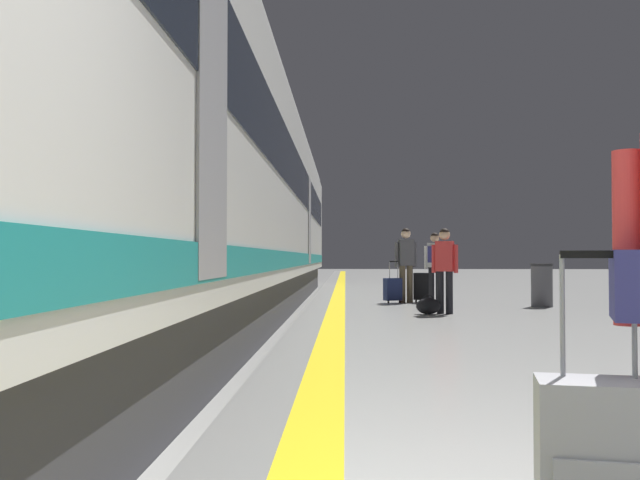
{
  "coord_description": "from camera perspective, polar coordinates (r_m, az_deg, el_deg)",
  "views": [
    {
      "loc": [
        -0.73,
        -1.31,
        1.03
      ],
      "look_at": [
        -1.05,
        7.09,
        1.25
      ],
      "focal_mm": 38.01,
      "sensor_mm": 36.0,
      "label": 1
    }
  ],
  "objects": [
    {
      "name": "passenger_far",
      "position": [
        16.12,
        9.63,
        -1.72
      ],
      "size": [
        0.48,
        0.38,
        1.62
      ],
      "color": "black",
      "rests_on": "ground"
    },
    {
      "name": "safety_line_strip",
      "position": [
        11.36,
        1.21,
        -6.68
      ],
      "size": [
        0.36,
        80.0,
        0.01
      ],
      "primitive_type": "cube",
      "color": "yellow",
      "rests_on": "ground"
    },
    {
      "name": "waste_bin",
      "position": [
        14.97,
        18.17,
        -3.62
      ],
      "size": [
        0.46,
        0.46,
        0.91
      ],
      "color": "#4C4C51",
      "rests_on": "ground"
    },
    {
      "name": "high_speed_train",
      "position": [
        9.79,
        -11.58,
        7.19
      ],
      "size": [
        2.94,
        33.55,
        4.97
      ],
      "color": "#38383D",
      "rests_on": "ground"
    },
    {
      "name": "suitcase_near",
      "position": [
        15.5,
        6.13,
        -4.14
      ],
      "size": [
        0.44,
        0.36,
        0.96
      ],
      "color": "#19234C",
      "rests_on": "ground"
    },
    {
      "name": "passenger_mid",
      "position": [
        12.66,
        10.45,
        -2.01
      ],
      "size": [
        0.46,
        0.29,
        1.57
      ],
      "color": "black",
      "rests_on": "ground"
    },
    {
      "name": "duffel_bag_mid",
      "position": [
        12.52,
        9.1,
        -5.5
      ],
      "size": [
        0.44,
        0.26,
        0.36
      ],
      "color": "black",
      "rests_on": "ground"
    },
    {
      "name": "suitcase_far",
      "position": [
        15.79,
        8.67,
        -3.89
      ],
      "size": [
        0.44,
        0.38,
        0.68
      ],
      "color": "black",
      "rests_on": "ground"
    },
    {
      "name": "passenger_near",
      "position": [
        15.68,
        7.25,
        -1.62
      ],
      "size": [
        0.52,
        0.29,
        1.71
      ],
      "color": "brown",
      "rests_on": "ground"
    },
    {
      "name": "tactile_edge_band",
      "position": [
        11.37,
        -0.49,
        -6.68
      ],
      "size": [
        0.63,
        80.0,
        0.01
      ],
      "primitive_type": "cube",
      "color": "slate",
      "rests_on": "ground"
    }
  ]
}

